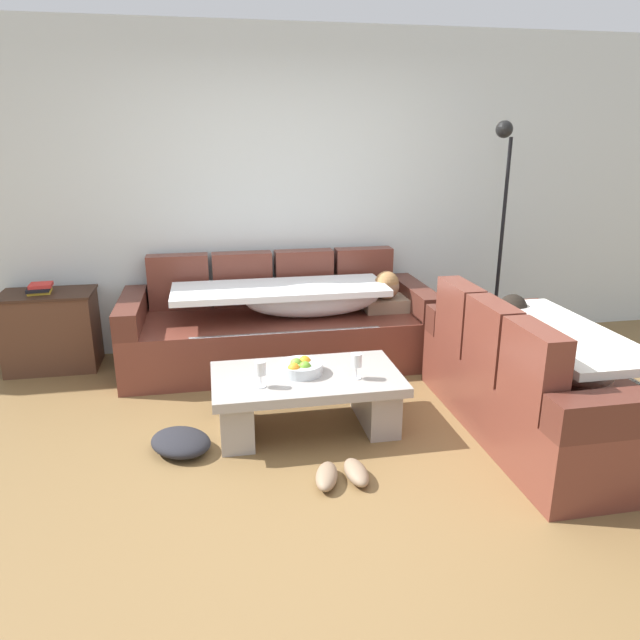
{
  "coord_description": "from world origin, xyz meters",
  "views": [
    {
      "loc": [
        -0.62,
        -3.0,
        1.85
      ],
      "look_at": [
        0.15,
        1.01,
        0.55
      ],
      "focal_mm": 33.05,
      "sensor_mm": 36.0,
      "label": 1
    }
  ],
  "objects_px": {
    "floor_lamp": "(500,222)",
    "crumpled_garment": "(181,442)",
    "side_cabinet": "(51,331)",
    "wine_glass_near_left": "(260,369)",
    "wine_glass_near_right": "(356,361)",
    "coffee_table": "(307,395)",
    "pair_of_shoes": "(342,474)",
    "fruit_bowl": "(301,367)",
    "couch_along_wall": "(285,325)",
    "couch_near_window": "(539,382)",
    "book_stack_on_cabinet": "(40,288)"
  },
  "relations": [
    {
      "from": "floor_lamp",
      "to": "crumpled_garment",
      "type": "height_order",
      "value": "floor_lamp"
    },
    {
      "from": "side_cabinet",
      "to": "wine_glass_near_left",
      "type": "bearing_deg",
      "value": -45.06
    },
    {
      "from": "wine_glass_near_right",
      "to": "floor_lamp",
      "type": "bearing_deg",
      "value": 41.05
    },
    {
      "from": "coffee_table",
      "to": "crumpled_garment",
      "type": "xyz_separation_m",
      "value": [
        -0.8,
        -0.15,
        -0.18
      ]
    },
    {
      "from": "wine_glass_near_right",
      "to": "pair_of_shoes",
      "type": "xyz_separation_m",
      "value": [
        -0.21,
        -0.53,
        -0.45
      ]
    },
    {
      "from": "fruit_bowl",
      "to": "wine_glass_near_left",
      "type": "distance_m",
      "value": 0.32
    },
    {
      "from": "fruit_bowl",
      "to": "crumpled_garment",
      "type": "relative_size",
      "value": 0.7
    },
    {
      "from": "couch_along_wall",
      "to": "crumpled_garment",
      "type": "distance_m",
      "value": 1.6
    },
    {
      "from": "wine_glass_near_right",
      "to": "floor_lamp",
      "type": "xyz_separation_m",
      "value": [
        1.62,
        1.41,
        0.62
      ]
    },
    {
      "from": "coffee_table",
      "to": "fruit_bowl",
      "type": "xyz_separation_m",
      "value": [
        -0.03,
        0.02,
        0.18
      ]
    },
    {
      "from": "couch_along_wall",
      "to": "fruit_bowl",
      "type": "xyz_separation_m",
      "value": [
        -0.05,
        -1.18,
        0.09
      ]
    },
    {
      "from": "couch_near_window",
      "to": "fruit_bowl",
      "type": "relative_size",
      "value": 6.47
    },
    {
      "from": "crumpled_garment",
      "to": "couch_near_window",
      "type": "bearing_deg",
      "value": -3.53
    },
    {
      "from": "side_cabinet",
      "to": "crumpled_garment",
      "type": "height_order",
      "value": "side_cabinet"
    },
    {
      "from": "couch_along_wall",
      "to": "couch_near_window",
      "type": "bearing_deg",
      "value": -45.88
    },
    {
      "from": "floor_lamp",
      "to": "pair_of_shoes",
      "type": "xyz_separation_m",
      "value": [
        -1.83,
        -1.94,
        -1.07
      ]
    },
    {
      "from": "book_stack_on_cabinet",
      "to": "pair_of_shoes",
      "type": "xyz_separation_m",
      "value": [
        1.99,
        -2.08,
        -0.63
      ]
    },
    {
      "from": "side_cabinet",
      "to": "pair_of_shoes",
      "type": "height_order",
      "value": "side_cabinet"
    },
    {
      "from": "crumpled_garment",
      "to": "floor_lamp",
      "type": "bearing_deg",
      "value": 27.91
    },
    {
      "from": "book_stack_on_cabinet",
      "to": "wine_glass_near_left",
      "type": "bearing_deg",
      "value": -44.37
    },
    {
      "from": "coffee_table",
      "to": "pair_of_shoes",
      "type": "relative_size",
      "value": 3.6
    },
    {
      "from": "side_cabinet",
      "to": "floor_lamp",
      "type": "bearing_deg",
      "value": -2.0
    },
    {
      "from": "side_cabinet",
      "to": "book_stack_on_cabinet",
      "type": "distance_m",
      "value": 0.36
    },
    {
      "from": "couch_along_wall",
      "to": "book_stack_on_cabinet",
      "type": "bearing_deg",
      "value": 173.26
    },
    {
      "from": "side_cabinet",
      "to": "pair_of_shoes",
      "type": "bearing_deg",
      "value": -46.82
    },
    {
      "from": "fruit_bowl",
      "to": "floor_lamp",
      "type": "distance_m",
      "value": 2.43
    },
    {
      "from": "wine_glass_near_right",
      "to": "wine_glass_near_left",
      "type": "bearing_deg",
      "value": -178.39
    },
    {
      "from": "fruit_bowl",
      "to": "crumpled_garment",
      "type": "bearing_deg",
      "value": -167.36
    },
    {
      "from": "side_cabinet",
      "to": "book_stack_on_cabinet",
      "type": "relative_size",
      "value": 3.31
    },
    {
      "from": "wine_glass_near_right",
      "to": "floor_lamp",
      "type": "distance_m",
      "value": 2.24
    },
    {
      "from": "side_cabinet",
      "to": "wine_glass_near_right",
      "type": "bearing_deg",
      "value": -35.61
    },
    {
      "from": "floor_lamp",
      "to": "pair_of_shoes",
      "type": "bearing_deg",
      "value": -133.33
    },
    {
      "from": "couch_along_wall",
      "to": "wine_glass_near_left",
      "type": "relative_size",
      "value": 15.11
    },
    {
      "from": "coffee_table",
      "to": "side_cabinet",
      "type": "bearing_deg",
      "value": 142.58
    },
    {
      "from": "couch_along_wall",
      "to": "wine_glass_near_right",
      "type": "relative_size",
      "value": 15.11
    },
    {
      "from": "fruit_bowl",
      "to": "book_stack_on_cabinet",
      "type": "xyz_separation_m",
      "value": [
        -1.87,
        1.4,
        0.25
      ]
    },
    {
      "from": "coffee_table",
      "to": "floor_lamp",
      "type": "distance_m",
      "value": 2.47
    },
    {
      "from": "book_stack_on_cabinet",
      "to": "floor_lamp",
      "type": "height_order",
      "value": "floor_lamp"
    },
    {
      "from": "couch_along_wall",
      "to": "book_stack_on_cabinet",
      "type": "distance_m",
      "value": 1.96
    },
    {
      "from": "wine_glass_near_left",
      "to": "crumpled_garment",
      "type": "distance_m",
      "value": 0.66
    },
    {
      "from": "wine_glass_near_left",
      "to": "book_stack_on_cabinet",
      "type": "bearing_deg",
      "value": 135.63
    },
    {
      "from": "couch_near_window",
      "to": "fruit_bowl",
      "type": "xyz_separation_m",
      "value": [
        -1.49,
        0.31,
        0.09
      ]
    },
    {
      "from": "couch_near_window",
      "to": "wine_glass_near_right",
      "type": "distance_m",
      "value": 1.19
    },
    {
      "from": "fruit_bowl",
      "to": "book_stack_on_cabinet",
      "type": "bearing_deg",
      "value": 143.11
    },
    {
      "from": "couch_along_wall",
      "to": "couch_near_window",
      "type": "height_order",
      "value": "same"
    },
    {
      "from": "coffee_table",
      "to": "pair_of_shoes",
      "type": "xyz_separation_m",
      "value": [
        0.09,
        -0.65,
        -0.19
      ]
    },
    {
      "from": "couch_near_window",
      "to": "floor_lamp",
      "type": "bearing_deg",
      "value": -16.24
    },
    {
      "from": "pair_of_shoes",
      "to": "wine_glass_near_right",
      "type": "bearing_deg",
      "value": 68.35
    },
    {
      "from": "crumpled_garment",
      "to": "fruit_bowl",
      "type": "bearing_deg",
      "value": 12.64
    },
    {
      "from": "coffee_table",
      "to": "floor_lamp",
      "type": "xyz_separation_m",
      "value": [
        1.92,
        1.29,
        0.88
      ]
    }
  ]
}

